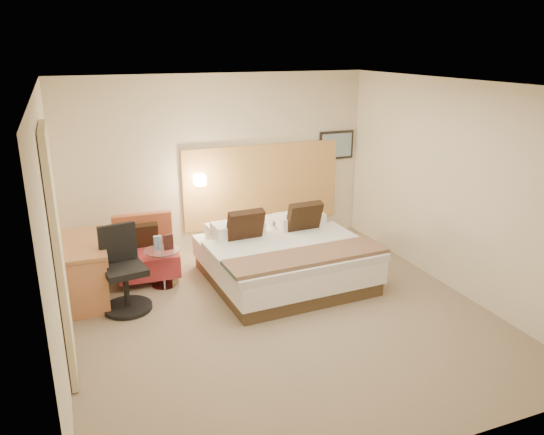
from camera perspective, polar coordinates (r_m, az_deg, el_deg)
name	(u,v)px	position (r m, az deg, el deg)	size (l,w,h in m)	color
floor	(281,315)	(6.49, 0.97, -10.48)	(4.80, 5.00, 0.02)	#7A6952
ceiling	(282,83)	(5.71, 1.11, 14.24)	(4.80, 5.00, 0.02)	white
wall_back	(219,163)	(8.26, -5.71, 5.84)	(4.80, 0.02, 2.70)	beige
wall_front	(418,305)	(3.93, 15.44, -9.01)	(4.80, 0.02, 2.70)	beige
wall_left	(51,235)	(5.54, -22.64, -1.71)	(0.02, 5.00, 2.70)	beige
wall_right	(455,187)	(7.21, 19.04, 3.10)	(0.02, 5.00, 2.70)	beige
headboard_panel	(263,185)	(8.53, -1.03, 3.55)	(2.60, 0.04, 1.30)	#BA8748
art_frame	(336,145)	(8.96, 6.93, 7.74)	(0.62, 0.03, 0.47)	black
art_canvas	(337,145)	(8.94, 6.99, 7.71)	(0.54, 0.01, 0.39)	slate
lamp_arm	(199,179)	(8.13, -7.86, 4.11)	(0.02, 0.02, 0.12)	silver
lamp_shade	(200,180)	(8.08, -7.76, 4.02)	(0.15, 0.15, 0.15)	#FFEDC6
curtain	(59,255)	(5.35, -21.94, -3.81)	(0.06, 0.90, 2.42)	beige
bottle_a	(156,243)	(7.11, -12.41, -2.70)	(0.06, 0.06, 0.19)	#8199C7
bottle_b	(160,242)	(7.12, -11.99, -2.64)	(0.06, 0.06, 0.19)	#91BFE0
menu_folder	(168,242)	(7.09, -11.09, -2.60)	(0.12, 0.05, 0.21)	#331615
bed	(284,258)	(7.24, 1.25, -4.36)	(2.13, 2.08, 1.00)	#463623
lounge_chair	(146,254)	(7.53, -13.40, -3.86)	(0.83, 0.74, 0.86)	#A38A4C
side_table	(163,266)	(7.21, -11.63, -5.15)	(0.53, 0.53, 0.53)	silver
desk	(85,254)	(7.04, -19.50, -3.75)	(0.59, 1.23, 0.76)	#A66D41
desk_chair	(124,276)	(6.69, -15.63, -6.10)	(0.67, 0.67, 1.03)	black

